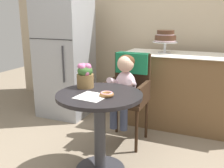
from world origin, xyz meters
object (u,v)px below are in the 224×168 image
donut_front (107,94)px  refrigerator (65,53)px  flower_vase (85,75)px  wicker_chair (129,83)px  cafe_table (100,117)px  seated_child (124,83)px  tiered_cake_stand (165,38)px

donut_front → refrigerator: 1.62m
flower_vase → refrigerator: (-0.85, 0.98, 0.01)m
wicker_chair → flower_vase: 0.66m
refrigerator → donut_front: bearing=-45.2°
cafe_table → donut_front: 0.25m
seated_child → tiered_cake_stand: tiered_cake_stand is taller
refrigerator → flower_vase: bearing=-48.9°
wicker_chair → tiered_cake_stand: size_ratio=3.18×
seated_child → donut_front: bearing=-83.0°
cafe_table → flower_vase: (-0.20, 0.12, 0.33)m
flower_vase → refrigerator: bearing=131.1°
wicker_chair → refrigerator: (-1.06, 0.39, 0.21)m
wicker_chair → donut_front: wicker_chair is taller
seated_child → flower_vase: (-0.21, -0.43, 0.16)m
cafe_table → wicker_chair: size_ratio=0.75×
flower_vase → cafe_table: bearing=-31.7°
donut_front → refrigerator: refrigerator is taller
wicker_chair → tiered_cake_stand: bearing=73.4°
refrigerator → seated_child: bearing=-27.1°
wicker_chair → seated_child: bearing=-84.5°
wicker_chair → donut_front: (0.07, -0.76, 0.10)m
donut_front → tiered_cake_stand: (0.17, 1.35, 0.35)m
wicker_chair → flower_vase: wicker_chair is taller
flower_vase → tiered_cake_stand: (0.45, 1.18, 0.25)m
tiered_cake_stand → donut_front: bearing=-97.0°
seated_child → refrigerator: 1.21m
flower_vase → wicker_chair: bearing=70.5°
cafe_table → refrigerator: size_ratio=0.42×
cafe_table → flower_vase: bearing=148.3°
donut_front → flower_vase: bearing=149.4°
donut_front → flower_vase: flower_vase is taller
seated_child → flower_vase: seated_child is taller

